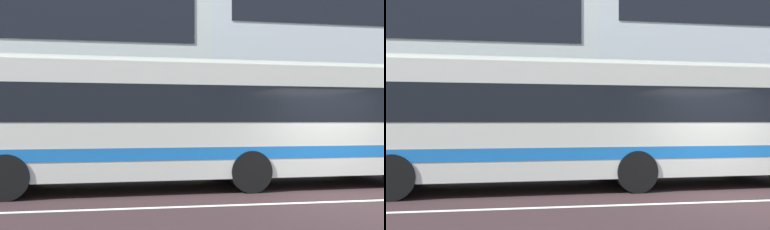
# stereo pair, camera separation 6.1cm
# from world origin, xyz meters

# --- Properties ---
(ground_plane) EXTENTS (160.00, 160.00, 0.00)m
(ground_plane) POSITION_xyz_m (0.00, 0.00, 0.00)
(ground_plane) COLOR #312122
(lane_centre_line) EXTENTS (60.00, 0.16, 0.01)m
(lane_centre_line) POSITION_xyz_m (0.00, 0.00, 0.00)
(lane_centre_line) COLOR silver
(lane_centre_line) RESTS_ON ground_plane
(hedge_row_far) EXTENTS (23.75, 1.10, 0.72)m
(hedge_row_far) POSITION_xyz_m (0.50, 6.67, 0.36)
(hedge_row_far) COLOR #234714
(hedge_row_far) RESTS_ON ground_plane
(apartment_block_left) EXTENTS (19.84, 9.59, 10.66)m
(apartment_block_left) POSITION_xyz_m (-10.85, 15.38, 5.33)
(apartment_block_left) COLOR silver
(apartment_block_left) RESTS_ON ground_plane
(apartment_block_right) EXTENTS (22.73, 9.59, 12.95)m
(apartment_block_right) POSITION_xyz_m (10.44, 15.38, 6.48)
(apartment_block_right) COLOR silver
(apartment_block_right) RESTS_ON ground_plane
(transit_bus) EXTENTS (11.61, 2.95, 3.17)m
(transit_bus) POSITION_xyz_m (-2.76, 2.64, 1.75)
(transit_bus) COLOR silver
(transit_bus) RESTS_ON ground_plane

